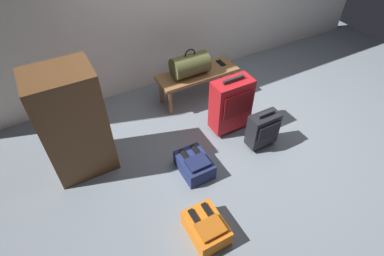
{
  "coord_description": "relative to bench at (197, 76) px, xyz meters",
  "views": [
    {
      "loc": [
        -1.71,
        -1.72,
        2.41
      ],
      "look_at": [
        -0.62,
        0.29,
        0.25
      ],
      "focal_mm": 28.39,
      "sensor_mm": 36.0,
      "label": 1
    }
  ],
  "objects": [
    {
      "name": "ground_plane",
      "position": [
        0.15,
        -1.0,
        -0.32
      ],
      "size": [
        6.6,
        6.6,
        0.0
      ],
      "primitive_type": "plane",
      "color": "slate"
    },
    {
      "name": "bench",
      "position": [
        0.0,
        0.0,
        0.0
      ],
      "size": [
        1.0,
        0.36,
        0.38
      ],
      "color": "olive",
      "rests_on": "ground"
    },
    {
      "name": "duffel_bag_olive",
      "position": [
        -0.1,
        0.0,
        0.19
      ],
      "size": [
        0.44,
        0.26,
        0.34
      ],
      "color": "#51562D",
      "rests_on": "bench"
    },
    {
      "name": "cell_phone",
      "position": [
        0.36,
        0.04,
        0.06
      ],
      "size": [
        0.07,
        0.14,
        0.01
      ],
      "color": "black",
      "rests_on": "bench"
    },
    {
      "name": "suitcase_upright_red",
      "position": [
        0.03,
        -0.68,
        0.03
      ],
      "size": [
        0.43,
        0.24,
        0.68
      ],
      "color": "red",
      "rests_on": "ground"
    },
    {
      "name": "suitcase_small_charcoal",
      "position": [
        0.18,
        -1.07,
        -0.08
      ],
      "size": [
        0.32,
        0.19,
        0.46
      ],
      "color": "black",
      "rests_on": "ground"
    },
    {
      "name": "backpack_orange",
      "position": [
        -0.86,
        -1.68,
        -0.23
      ],
      "size": [
        0.28,
        0.38,
        0.21
      ],
      "color": "orange",
      "rests_on": "ground"
    },
    {
      "name": "backpack_navy",
      "position": [
        -0.62,
        -1.04,
        -0.23
      ],
      "size": [
        0.28,
        0.38,
        0.21
      ],
      "color": "navy",
      "rests_on": "ground"
    },
    {
      "name": "side_cabinet",
      "position": [
        -1.54,
        -0.43,
        0.23
      ],
      "size": [
        0.56,
        0.44,
        1.1
      ],
      "color": "brown",
      "rests_on": "ground"
    }
  ]
}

